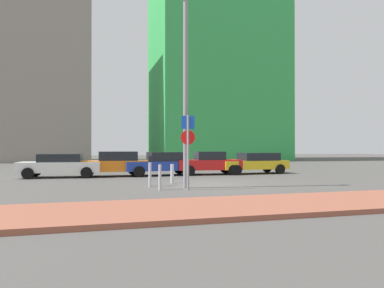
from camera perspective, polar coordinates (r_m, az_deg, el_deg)
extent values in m
plane|color=#4C4947|center=(17.24, 2.50, -6.39)|extent=(120.00, 120.00, 0.00)
cube|color=#93513D|center=(11.14, 13.33, -9.30)|extent=(40.00, 3.40, 0.14)
cube|color=white|center=(22.39, -20.08, -3.41)|extent=(4.69, 2.15, 0.59)
cube|color=black|center=(22.36, -20.00, -2.07)|extent=(2.49, 1.84, 0.46)
cylinder|color=black|center=(21.82, -24.49, -4.25)|extent=(0.66, 0.27, 0.64)
cylinder|color=black|center=(23.57, -23.47, -3.96)|extent=(0.66, 0.27, 0.64)
cylinder|color=black|center=(21.32, -16.32, -4.36)|extent=(0.66, 0.27, 0.64)
cylinder|color=black|center=(23.11, -15.91, -4.06)|extent=(0.66, 0.27, 0.64)
cube|color=orange|center=(22.31, -12.23, -3.37)|extent=(4.40, 1.89, 0.64)
cube|color=black|center=(22.30, -11.59, -1.86)|extent=(2.32, 1.66, 0.54)
cylinder|color=black|center=(21.51, -16.14, -4.33)|extent=(0.65, 0.25, 0.64)
cylinder|color=black|center=(23.21, -15.91, -4.04)|extent=(0.65, 0.25, 0.64)
cylinder|color=black|center=(21.56, -8.27, -4.33)|extent=(0.65, 0.25, 0.64)
cylinder|color=black|center=(23.25, -8.63, -4.04)|extent=(0.65, 0.25, 0.64)
cube|color=#1E389E|center=(22.60, -5.05, -3.43)|extent=(4.58, 2.04, 0.57)
cube|color=black|center=(22.69, -4.00, -1.99)|extent=(2.39, 1.74, 0.56)
cylinder|color=black|center=(21.44, -8.39, -4.35)|extent=(0.66, 0.27, 0.64)
cylinder|color=black|center=(23.11, -9.25, -4.07)|extent=(0.66, 0.27, 0.64)
cylinder|color=black|center=(22.25, -0.70, -4.21)|extent=(0.66, 0.27, 0.64)
cylinder|color=black|center=(23.86, -2.05, -3.96)|extent=(0.66, 0.27, 0.64)
cube|color=red|center=(23.25, 2.57, -3.27)|extent=(4.19, 2.05, 0.63)
cube|color=black|center=(23.25, 2.76, -1.84)|extent=(1.88, 1.74, 0.53)
cylinder|color=black|center=(22.11, -0.37, -4.24)|extent=(0.65, 0.27, 0.64)
cylinder|color=black|center=(23.83, -1.18, -3.96)|extent=(0.65, 0.27, 0.64)
cylinder|color=black|center=(22.80, 6.49, -4.12)|extent=(0.65, 0.27, 0.64)
cylinder|color=black|center=(24.48, 5.22, -3.86)|extent=(0.65, 0.27, 0.64)
cube|color=gold|center=(24.29, 9.55, -3.23)|extent=(4.65, 1.89, 0.56)
cube|color=black|center=(24.47, 10.44, -1.97)|extent=(2.54, 1.66, 0.51)
cylinder|color=black|center=(22.86, 7.07, -4.11)|extent=(0.65, 0.25, 0.64)
cylinder|color=black|center=(24.38, 5.38, -3.88)|extent=(0.65, 0.25, 0.64)
cylinder|color=black|center=(24.35, 13.73, -3.87)|extent=(0.65, 0.25, 0.64)
cylinder|color=black|center=(25.79, 11.75, -3.68)|extent=(0.65, 0.25, 0.64)
cylinder|color=gray|center=(14.97, -0.64, -1.34)|extent=(0.10, 0.10, 3.10)
cube|color=#1447B7|center=(15.00, -0.64, 3.44)|extent=(0.54, 0.18, 0.55)
cylinder|color=red|center=(14.97, -0.64, 1.04)|extent=(0.59, 0.18, 0.60)
cylinder|color=#4C4C51|center=(16.77, -6.63, -4.68)|extent=(0.08, 0.08, 1.09)
cube|color=black|center=(16.73, -6.62, -2.34)|extent=(0.18, 0.14, 0.28)
cylinder|color=gray|center=(15.81, -1.03, 8.09)|extent=(0.20, 0.20, 8.26)
cylinder|color=#B7B7BC|center=(15.02, -5.08, -5.25)|extent=(0.12, 0.12, 1.05)
cylinder|color=#B7B7BC|center=(16.13, -6.66, -4.85)|extent=(0.13, 0.13, 1.09)
cylinder|color=#B7B7BC|center=(17.75, -3.16, -4.70)|extent=(0.17, 0.17, 0.93)
cube|color=green|center=(50.91, 3.70, 12.24)|extent=(16.67, 13.07, 25.89)
cube|color=gray|center=(49.22, -22.18, 10.37)|extent=(11.12, 10.83, 21.97)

